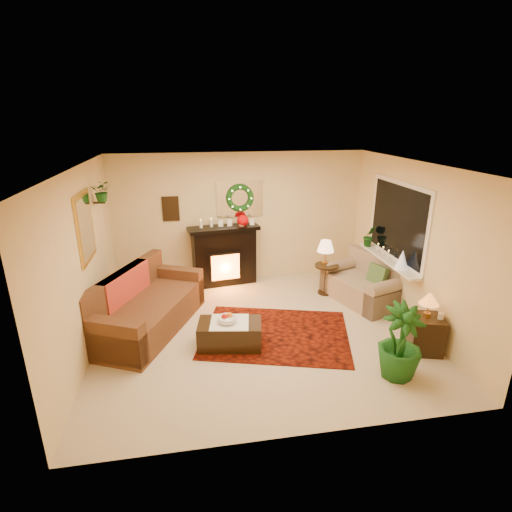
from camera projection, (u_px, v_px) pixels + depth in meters
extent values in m
plane|color=beige|center=(260.00, 331.00, 6.38)|extent=(5.00, 5.00, 0.00)
plane|color=white|center=(260.00, 166.00, 5.51)|extent=(5.00, 5.00, 0.00)
plane|color=#EFD88C|center=(240.00, 218.00, 8.04)|extent=(5.00, 5.00, 0.00)
plane|color=#EFD88C|center=(302.00, 329.00, 3.86)|extent=(5.00, 5.00, 0.00)
plane|color=#EFD88C|center=(83.00, 264.00, 5.54)|extent=(4.50, 4.50, 0.00)
plane|color=#EFD88C|center=(414.00, 245.00, 6.35)|extent=(4.50, 4.50, 0.00)
cube|color=#480303|center=(276.00, 334.00, 6.28)|extent=(2.62, 2.23, 0.01)
cube|color=#54341A|center=(148.00, 304.00, 6.32)|extent=(1.82, 2.43, 0.96)
cube|color=#B94223|center=(147.00, 300.00, 6.42)|extent=(0.73, 1.18, 0.02)
cube|color=#301E13|center=(224.00, 258.00, 8.03)|extent=(1.28, 0.57, 1.13)
sphere|color=#CB0406|center=(243.00, 221.00, 7.85)|extent=(0.23, 0.23, 0.23)
cylinder|color=#FFF4C6|center=(201.00, 225.00, 7.69)|extent=(0.06, 0.06, 0.19)
cylinder|color=silver|center=(211.00, 224.00, 7.77)|extent=(0.07, 0.07, 0.20)
cube|color=white|center=(240.00, 199.00, 7.88)|extent=(0.92, 0.02, 0.72)
torus|color=#194719|center=(240.00, 198.00, 7.84)|extent=(0.55, 0.11, 0.55)
cube|color=#381E11|center=(171.00, 209.00, 7.72)|extent=(0.32, 0.03, 0.48)
cube|color=gold|center=(85.00, 227.00, 5.67)|extent=(0.03, 0.84, 1.00)
imported|color=#194719|center=(103.00, 201.00, 6.32)|extent=(0.33, 0.28, 0.36)
cube|color=gray|center=(363.00, 279.00, 7.30)|extent=(1.25, 1.64, 0.84)
cube|color=white|center=(398.00, 222.00, 6.77)|extent=(0.03, 1.86, 1.36)
cube|color=black|center=(397.00, 222.00, 6.77)|extent=(0.02, 1.70, 1.22)
cube|color=white|center=(388.00, 260.00, 6.98)|extent=(0.22, 1.86, 0.04)
cone|color=silver|center=(402.00, 260.00, 6.47)|extent=(0.22, 0.22, 0.33)
imported|color=#2D6422|center=(369.00, 236.00, 7.57)|extent=(0.29, 0.23, 0.53)
cylinder|color=black|center=(326.00, 278.00, 7.63)|extent=(0.48, 0.48, 0.59)
cone|color=#FFC997|center=(326.00, 250.00, 7.47)|extent=(0.32, 0.32, 0.48)
cube|color=#371F0D|center=(425.00, 334.00, 5.76)|extent=(0.55, 0.55, 0.55)
cone|color=orange|center=(429.00, 304.00, 5.62)|extent=(0.28, 0.28, 0.40)
cube|color=black|center=(230.00, 333.00, 5.90)|extent=(1.00, 0.65, 0.39)
cylinder|color=silver|center=(227.00, 319.00, 5.82)|extent=(0.27, 0.27, 0.06)
imported|color=black|center=(400.00, 346.00, 5.14)|extent=(1.88, 1.88, 3.02)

